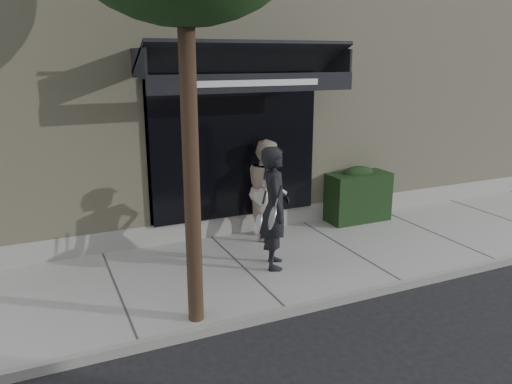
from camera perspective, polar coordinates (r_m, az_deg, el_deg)
name	(u,v)px	position (r m, az deg, el deg)	size (l,w,h in m)	color
ground	(345,254)	(9.16, 10.12, -6.94)	(80.00, 80.00, 0.00)	black
sidewalk	(345,250)	(9.14, 10.14, -6.59)	(20.00, 3.00, 0.12)	#A4A49F
curb	(403,285)	(8.02, 16.47, -10.13)	(20.00, 0.10, 0.14)	gray
building_facade	(238,84)	(12.88, -2.08, 12.20)	(14.30, 8.04, 5.64)	#B4AC89
hedge	(357,195)	(10.52, 11.42, -0.28)	(1.30, 0.70, 1.14)	black
pedestrian_front	(275,208)	(7.89, 2.13, -1.83)	(0.88, 0.91, 1.97)	black
pedestrian_back	(267,189)	(9.29, 1.26, 0.40)	(0.87, 1.02, 1.85)	beige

